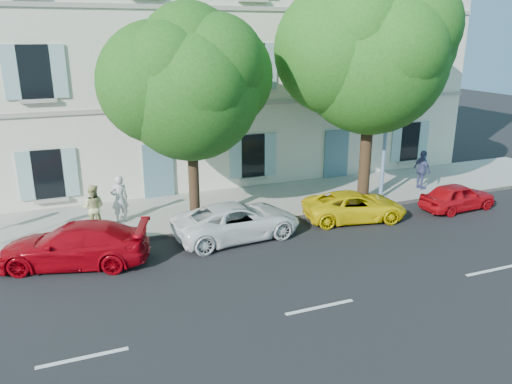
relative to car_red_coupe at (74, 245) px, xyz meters
name	(u,v)px	position (x,y,z in m)	size (l,w,h in m)	color
ground	(263,250)	(5.92, -1.13, -0.67)	(90.00, 90.00, 0.00)	black
sidewalk	(223,207)	(5.92, 3.32, -0.59)	(36.00, 4.50, 0.15)	#A09E96
kerb	(240,225)	(5.92, 1.15, -0.59)	(36.00, 0.16, 0.16)	#9E998E
building	(184,55)	(5.92, 9.07, 5.33)	(28.00, 7.00, 12.00)	silver
car_red_coupe	(74,245)	(0.00, 0.00, 0.00)	(1.87, 4.60, 1.34)	#9F040F
car_white_coupe	(237,221)	(5.48, 0.22, -0.03)	(2.11, 4.57, 1.27)	white
car_yellow_supercar	(355,206)	(10.35, 0.26, -0.11)	(1.85, 4.01, 1.12)	yellow
car_red_hatchback	(458,197)	(14.94, -0.28, -0.10)	(1.33, 3.31, 1.13)	#B80B13
tree_left	(190,91)	(4.35, 1.80, 4.41)	(4.94, 4.94, 7.66)	#3A2819
tree_right	(372,59)	(11.66, 1.71, 5.36)	(5.95, 5.95, 9.16)	#3A2819
street_lamp	(391,90)	(12.65, 1.65, 4.15)	(0.27, 1.75, 8.24)	#7293BF
pedestrian_a	(120,199)	(1.77, 2.98, 0.38)	(0.66, 0.43, 1.80)	silver
pedestrian_b	(93,207)	(0.79, 2.47, 0.33)	(0.82, 0.64, 1.70)	#C8C580
pedestrian_c	(422,170)	(15.16, 2.28, 0.38)	(1.05, 0.44, 1.80)	#434B7C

